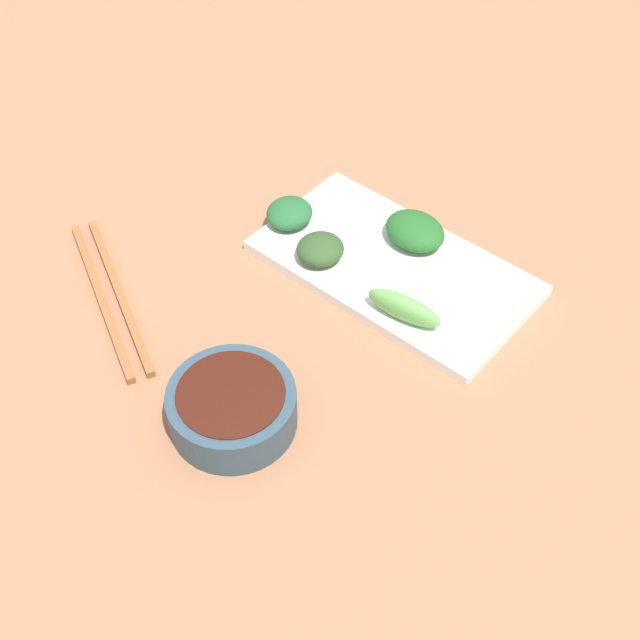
{
  "coord_description": "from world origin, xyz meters",
  "views": [
    {
      "loc": [
        -0.42,
        -0.37,
        0.64
      ],
      "look_at": [
        -0.02,
        -0.03,
        0.05
      ],
      "focal_mm": 47.61,
      "sensor_mm": 36.0,
      "label": 1
    }
  ],
  "objects": [
    {
      "name": "broccoli_stalk_3",
      "position": [
        0.05,
        -0.08,
        0.05
      ],
      "size": [
        0.03,
        0.08,
        0.03
      ],
      "primitive_type": "ellipsoid",
      "rotation": [
        0.0,
        0.0,
        0.15
      ],
      "color": "#60A550",
      "rests_on": "serving_plate"
    },
    {
      "name": "tabletop",
      "position": [
        0.0,
        0.0,
        0.01
      ],
      "size": [
        2.1,
        2.1,
        0.02
      ],
      "primitive_type": "cube",
      "color": "#986748",
      "rests_on": "ground"
    },
    {
      "name": "chopsticks",
      "position": [
        -0.11,
        0.17,
        0.02
      ],
      "size": [
        0.12,
        0.22,
        0.01
      ],
      "rotation": [
        0.0,
        0.0,
        -0.45
      ],
      "color": "brown",
      "rests_on": "tabletop"
    },
    {
      "name": "broccoli_leafy_2",
      "position": [
        0.06,
        0.04,
        0.04
      ],
      "size": [
        0.05,
        0.05,
        0.02
      ],
      "primitive_type": "ellipsoid",
      "rotation": [
        0.0,
        0.0,
        -0.04
      ],
      "color": "#2D4C25",
      "rests_on": "serving_plate"
    },
    {
      "name": "broccoli_leafy_0",
      "position": [
        0.15,
        -0.02,
        0.05
      ],
      "size": [
        0.06,
        0.07,
        0.03
      ],
      "primitive_type": "ellipsoid",
      "rotation": [
        0.0,
        0.0,
        -0.1
      ],
      "color": "#215D25",
      "rests_on": "serving_plate"
    },
    {
      "name": "sauce_bowl",
      "position": [
        -0.14,
        -0.03,
        0.04
      ],
      "size": [
        0.11,
        0.11,
        0.04
      ],
      "color": "#2F4756",
      "rests_on": "tabletop"
    },
    {
      "name": "broccoli_leafy_1",
      "position": [
        0.08,
        0.1,
        0.04
      ],
      "size": [
        0.06,
        0.06,
        0.02
      ],
      "primitive_type": "ellipsoid",
      "rotation": [
        0.0,
        0.0,
        0.28
      ],
      "color": "#235E30",
      "rests_on": "serving_plate"
    },
    {
      "name": "serving_plate",
      "position": [
        0.1,
        -0.02,
        0.03
      ],
      "size": [
        0.15,
        0.28,
        0.01
      ],
      "primitive_type": "cube",
      "color": "white",
      "rests_on": "tabletop"
    }
  ]
}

